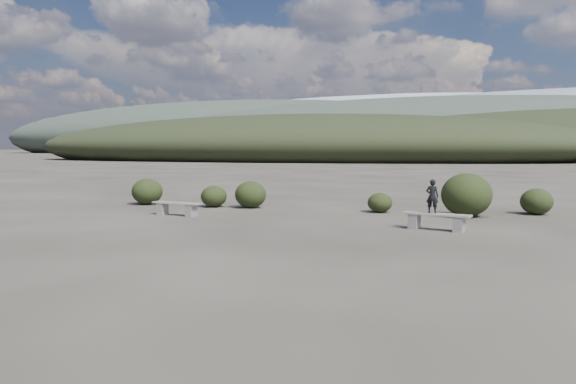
% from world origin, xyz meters
% --- Properties ---
extents(ground, '(1200.00, 1200.00, 0.00)m').
position_xyz_m(ground, '(0.00, 0.00, 0.00)').
color(ground, '#2A2621').
rests_on(ground, ground).
extents(bench_left, '(1.95, 0.71, 0.48)m').
position_xyz_m(bench_left, '(-4.18, 5.46, 0.29)').
color(bench_left, slate).
rests_on(bench_left, ground).
extents(bench_right, '(2.03, 0.91, 0.50)m').
position_xyz_m(bench_right, '(4.79, 4.50, 0.30)').
color(bench_right, slate).
rests_on(bench_right, ground).
extents(seated_person, '(0.39, 0.28, 0.99)m').
position_xyz_m(seated_person, '(4.67, 4.53, 0.99)').
color(seated_person, black).
rests_on(seated_person, bench_right).
extents(shrub_a, '(1.06, 1.06, 0.87)m').
position_xyz_m(shrub_a, '(-4.14, 8.52, 0.43)').
color(shrub_a, black).
rests_on(shrub_a, ground).
extents(shrub_b, '(1.26, 1.26, 1.08)m').
position_xyz_m(shrub_b, '(-2.59, 8.65, 0.54)').
color(shrub_b, black).
rests_on(shrub_b, ground).
extents(shrub_c, '(0.92, 0.92, 0.74)m').
position_xyz_m(shrub_c, '(2.59, 8.57, 0.37)').
color(shrub_c, black).
rests_on(shrub_c, ground).
extents(shrub_d, '(1.74, 1.74, 1.52)m').
position_xyz_m(shrub_d, '(5.66, 8.21, 0.76)').
color(shrub_d, black).
rests_on(shrub_d, ground).
extents(shrub_e, '(1.13, 1.13, 0.94)m').
position_xyz_m(shrub_e, '(8.08, 9.57, 0.47)').
color(shrub_e, black).
rests_on(shrub_e, ground).
extents(shrub_f, '(1.30, 1.30, 1.10)m').
position_xyz_m(shrub_f, '(-7.28, 8.64, 0.55)').
color(shrub_f, black).
rests_on(shrub_f, ground).
extents(mountain_ridges, '(500.00, 400.00, 56.00)m').
position_xyz_m(mountain_ridges, '(-7.48, 339.06, 10.84)').
color(mountain_ridges, black).
rests_on(mountain_ridges, ground).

